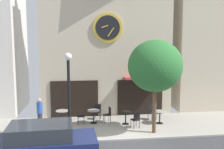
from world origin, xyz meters
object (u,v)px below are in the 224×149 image
object	(u,v)px
cafe_chair_corner	(98,110)
cafe_chair_near_tree	(151,111)
cafe_chair_under_awning	(80,115)
cafe_table_rightmost	(160,114)
street_lamp	(69,96)
cafe_table_near_curb	(126,116)
cafe_table_near_door	(62,114)
cafe_chair_facing_street	(108,113)
cafe_table_center	(94,114)
cafe_chair_right_end	(136,119)
pedestrian_blue	(40,113)
parked_car_navy	(41,144)
street_tree	(155,66)

from	to	relation	value
cafe_chair_corner	cafe_chair_near_tree	bearing A→B (deg)	-9.85
cafe_chair_under_awning	cafe_table_rightmost	bearing A→B (deg)	-6.52
street_lamp	cafe_table_near_curb	size ratio (longest dim) A/B	5.79
cafe_table_near_door	cafe_table_near_curb	world-z (taller)	cafe_table_near_curb
cafe_chair_near_tree	cafe_chair_facing_street	bearing A→B (deg)	-175.97
street_lamp	cafe_chair_corner	xyz separation A→B (m)	(1.59, 3.04, -1.60)
cafe_table_center	cafe_chair_corner	xyz separation A→B (m)	(0.29, 0.81, -0.02)
cafe_table_rightmost	cafe_chair_right_end	size ratio (longest dim) A/B	0.85
cafe_chair_under_awning	cafe_table_near_curb	bearing A→B (deg)	-9.03
pedestrian_blue	cafe_table_near_door	bearing A→B (deg)	38.34
cafe_table_near_door	cafe_chair_corner	distance (m)	2.16
cafe_table_near_curb	cafe_chair_corner	world-z (taller)	cafe_chair_corner
cafe_table_center	cafe_chair_under_awning	size ratio (longest dim) A/B	0.85
cafe_table_near_door	cafe_table_rightmost	bearing A→B (deg)	-8.93
cafe_table_near_door	cafe_chair_under_awning	distance (m)	1.06
cafe_table_near_door	cafe_table_center	world-z (taller)	cafe_table_center
cafe_table_near_curb	cafe_chair_right_end	distance (m)	0.86
cafe_chair_near_tree	parked_car_navy	distance (m)	7.65
cafe_table_near_door	parked_car_navy	world-z (taller)	parked_car_navy
cafe_table_near_door	cafe_chair_corner	bearing A→B (deg)	12.81
cafe_table_rightmost	street_lamp	bearing A→B (deg)	-161.81
cafe_table_center	cafe_table_rightmost	xyz separation A→B (m)	(3.80, -0.56, -0.01)
street_lamp	cafe_chair_under_awning	size ratio (longest dim) A/B	4.65
cafe_chair_near_tree	pedestrian_blue	size ratio (longest dim) A/B	0.54
cafe_table_near_curb	cafe_chair_near_tree	bearing A→B (deg)	21.94
street_tree	cafe_table_near_door	xyz separation A→B (m)	(-4.85, 2.32, -2.95)
street_tree	cafe_table_center	xyz separation A→B (m)	(-3.03, 1.99, -2.93)
cafe_chair_facing_street	cafe_chair_corner	size ratio (longest dim) A/B	1.00
cafe_chair_near_tree	street_lamp	bearing A→B (deg)	-152.84
cafe_table_near_curb	cafe_chair_under_awning	bearing A→B (deg)	170.97
street_tree	cafe_chair_facing_street	distance (m)	4.20
cafe_table_near_door	cafe_chair_facing_street	distance (m)	2.69
street_tree	cafe_chair_near_tree	distance (m)	3.73
street_lamp	cafe_chair_near_tree	size ratio (longest dim) A/B	4.65
pedestrian_blue	parked_car_navy	xyz separation A→B (m)	(0.66, -4.14, -0.10)
cafe_table_near_door	cafe_table_rightmost	xyz separation A→B (m)	(5.62, -0.88, 0.01)
cafe_chair_near_tree	cafe_chair_right_end	xyz separation A→B (m)	(-1.28, -1.43, 0.00)
cafe_table_near_curb	cafe_chair_right_end	size ratio (longest dim) A/B	0.80
cafe_chair_corner	cafe_chair_right_end	distance (m)	2.79
street_tree	cafe_table_rightmost	bearing A→B (deg)	62.00
cafe_table_near_door	cafe_table_near_curb	bearing A→B (deg)	-12.02
cafe_table_rightmost	pedestrian_blue	size ratio (longest dim) A/B	0.46
street_lamp	cafe_chair_under_awning	distance (m)	2.76
cafe_table_near_door	cafe_table_center	xyz separation A→B (m)	(1.82, -0.33, 0.02)
cafe_table_center	cafe_chair_near_tree	world-z (taller)	cafe_chair_near_tree
cafe_table_near_door	cafe_chair_corner	xyz separation A→B (m)	(2.11, 0.48, 0.01)
cafe_table_rightmost	cafe_chair_facing_street	distance (m)	3.00
cafe_chair_facing_street	cafe_chair_near_tree	bearing A→B (deg)	4.03
street_tree	cafe_table_center	bearing A→B (deg)	146.69
cafe_table_rightmost	cafe_chair_corner	world-z (taller)	cafe_chair_corner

